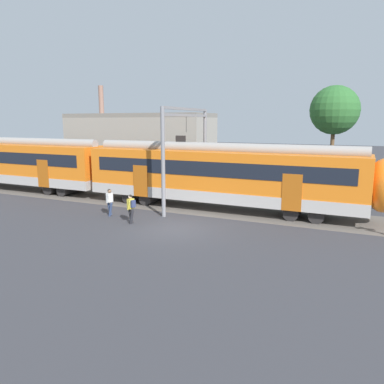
# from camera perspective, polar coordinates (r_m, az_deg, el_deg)

# --- Properties ---
(ground_plane) EXTENTS (160.00, 160.00, 0.00)m
(ground_plane) POSITION_cam_1_polar(r_m,az_deg,el_deg) (20.05, -2.49, -5.70)
(ground_plane) COLOR #38383D
(track_bed) EXTENTS (80.00, 4.40, 0.01)m
(track_bed) POSITION_cam_1_polar(r_m,az_deg,el_deg) (30.20, -15.96, -0.49)
(track_bed) COLOR #605951
(track_bed) RESTS_ON ground
(commuter_train) EXTENTS (38.05, 3.07, 4.73)m
(commuter_train) POSITION_cam_1_polar(r_m,az_deg,el_deg) (28.31, -12.36, 3.56)
(commuter_train) COLOR #B2ADA8
(commuter_train) RESTS_ON ground
(pedestrian_white) EXTENTS (0.62, 0.59, 1.67)m
(pedestrian_white) POSITION_cam_1_polar(r_m,az_deg,el_deg) (23.14, -12.44, -1.25)
(pedestrian_white) COLOR navy
(pedestrian_white) RESTS_ON ground
(pedestrian_yellow) EXTENTS (0.61, 0.61, 1.67)m
(pedestrian_yellow) POSITION_cam_1_polar(r_m,az_deg,el_deg) (21.18, -9.27, -2.17)
(pedestrian_yellow) COLOR #28282D
(pedestrian_yellow) RESTS_ON ground
(catenary_gantry) EXTENTS (0.24, 6.64, 6.53)m
(catenary_gantry) POSITION_cam_1_polar(r_m,az_deg,el_deg) (24.90, -0.87, 7.61)
(catenary_gantry) COLOR gray
(catenary_gantry) RESTS_ON ground
(background_building) EXTENTS (14.61, 5.00, 9.20)m
(background_building) POSITION_cam_1_polar(r_m,az_deg,el_deg) (37.66, -8.07, 6.89)
(background_building) COLOR gray
(background_building) RESTS_ON ground
(street_tree_right) EXTENTS (3.97, 3.97, 8.55)m
(street_tree_right) POSITION_cam_1_polar(r_m,az_deg,el_deg) (33.37, 20.90, 11.53)
(street_tree_right) COLOR brown
(street_tree_right) RESTS_ON ground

